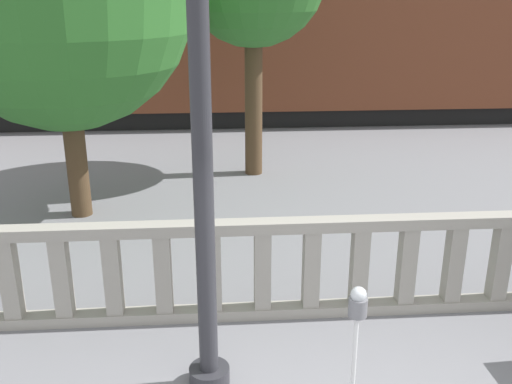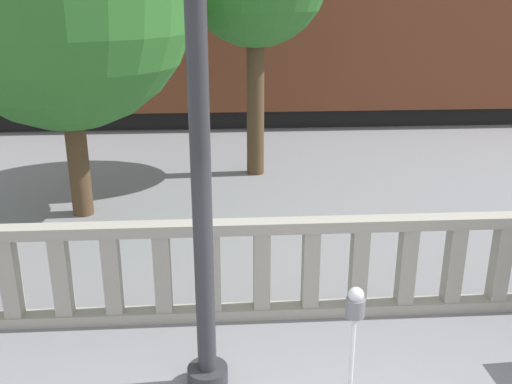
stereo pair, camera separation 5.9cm
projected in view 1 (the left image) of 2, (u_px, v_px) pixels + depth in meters
name	position (u px, v px, depth m)	size (l,w,h in m)	color
balustrade	(287.00, 269.00, 7.05)	(13.83, 0.24, 1.30)	#9E998E
lamppost	(202.00, 157.00, 5.17)	(0.42, 0.42, 5.15)	#2D2D33
parking_meter	(357.00, 318.00, 4.97)	(0.17, 0.17, 1.50)	silver
train_near	(304.00, 54.00, 17.65)	(22.73, 2.66, 4.59)	black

